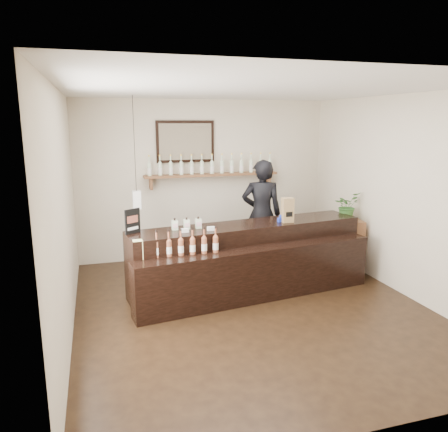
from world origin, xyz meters
TOP-DOWN VIEW (x-y plane):
  - ground at (0.00, 0.00)m, footprint 5.00×5.00m
  - room_shell at (0.00, 0.00)m, footprint 5.00×5.00m
  - back_wall_decor at (-0.14, 2.37)m, footprint 2.66×0.96m
  - counter at (0.18, 0.57)m, footprint 3.54×1.39m
  - promo_sign at (-1.45, 0.62)m, footprint 0.21×0.14m
  - paper_bag at (0.78, 0.65)m, footprint 0.17×0.13m
  - tape_dispenser at (0.71, 0.69)m, footprint 0.13×0.07m
  - side_cabinet at (2.00, 1.01)m, footprint 0.53×0.66m
  - potted_plant at (2.00, 1.01)m, footprint 0.50×0.48m
  - shopkeeper at (0.73, 1.55)m, footprint 0.86×0.68m

SIDE VIEW (x-z plane):
  - ground at x=0.00m, z-range 0.00..0.00m
  - side_cabinet at x=2.00m, z-range 0.00..0.87m
  - counter at x=0.18m, z-range -0.11..1.03m
  - tape_dispenser at x=0.71m, z-range 0.96..1.07m
  - shopkeeper at x=0.73m, z-range 0.00..2.06m
  - potted_plant at x=2.00m, z-range 0.87..1.31m
  - promo_sign at x=-1.45m, z-range 0.98..1.31m
  - paper_bag at x=0.78m, z-range 0.98..1.34m
  - room_shell at x=0.00m, z-range -0.80..4.20m
  - back_wall_decor at x=-0.14m, z-range 0.91..2.60m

